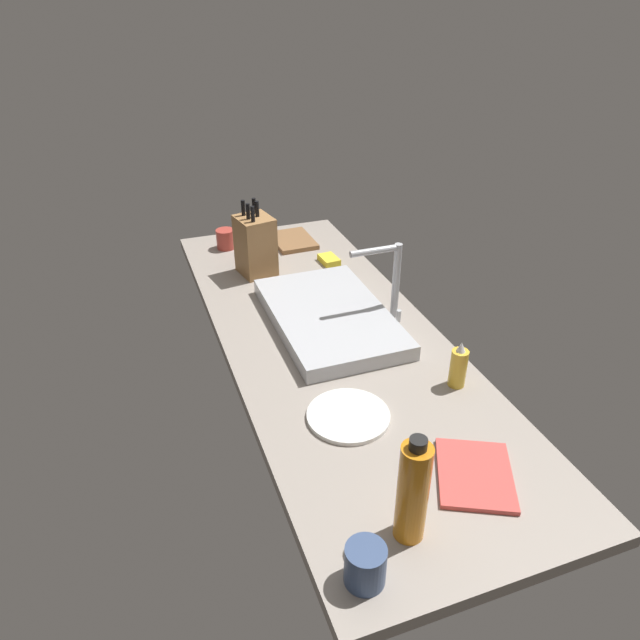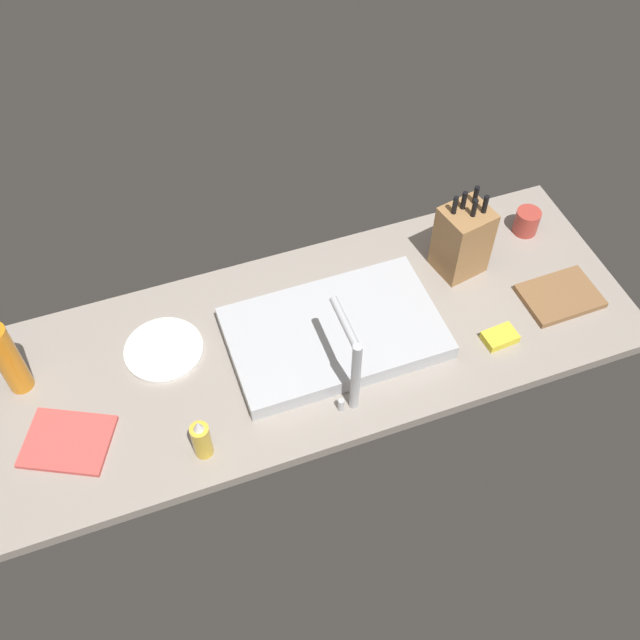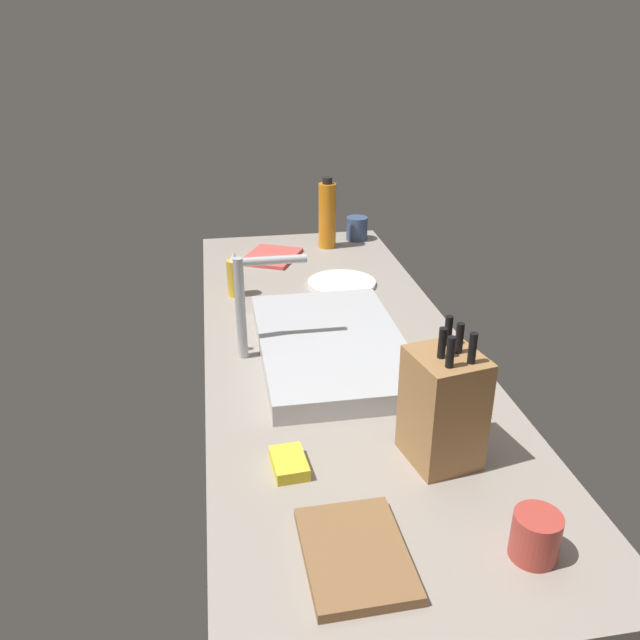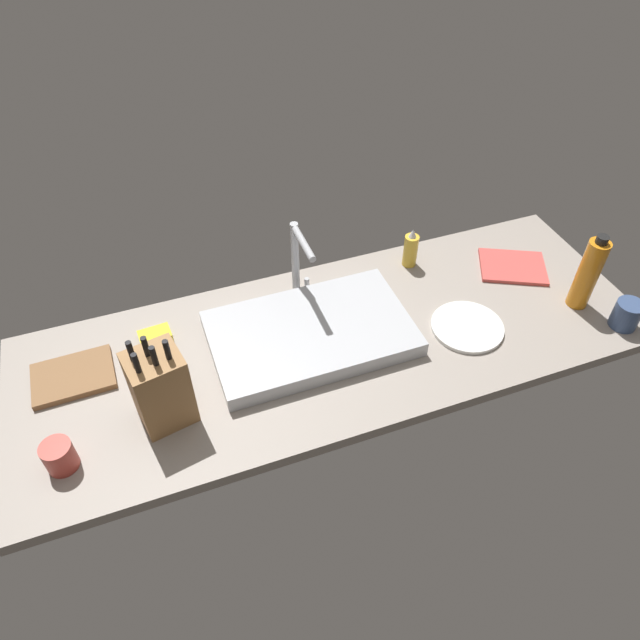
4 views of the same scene
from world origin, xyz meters
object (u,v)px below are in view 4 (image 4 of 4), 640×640
object	(u,v)px
soap_bottle	(411,249)
water_bottle	(588,273)
coffee_mug	(627,315)
dish_towel	(513,267)
ceramic_cup	(59,456)
dish_sponge	(155,336)
sink_basin	(311,333)
faucet	(298,256)
dinner_plate	(467,327)
cutting_board	(73,376)
knife_block	(160,388)

from	to	relation	value
soap_bottle	water_bottle	xyz separation A→B (cm)	(39.50, -34.75, 5.85)
soap_bottle	coffee_mug	distance (cm)	66.00
dish_towel	ceramic_cup	distance (cm)	143.48
dish_sponge	sink_basin	bearing A→B (deg)	-20.46
water_bottle	sink_basin	bearing A→B (deg)	170.47
soap_bottle	coffee_mug	size ratio (longest dim) A/B	1.62
water_bottle	coffee_mug	world-z (taller)	water_bottle
faucet	soap_bottle	distance (cm)	39.94
water_bottle	ceramic_cup	distance (cm)	150.09
faucet	water_bottle	distance (cm)	84.82
sink_basin	ceramic_cup	xyz separation A→B (cm)	(-68.67, -18.50, 1.44)
dinner_plate	dish_towel	world-z (taller)	same
dinner_plate	ceramic_cup	size ratio (longest dim) A/B	2.73
faucet	water_bottle	size ratio (longest dim) A/B	1.01
dish_towel	dinner_plate	bearing A→B (deg)	-145.86
coffee_mug	dish_sponge	distance (cm)	136.07
water_bottle	cutting_board	bearing A→B (deg)	171.42
faucet	dish_sponge	world-z (taller)	faucet
faucet	dish_towel	world-z (taller)	faucet
faucet	water_bottle	xyz separation A→B (cm)	(78.21, -32.60, -3.73)
dinner_plate	dish_towel	bearing A→B (deg)	34.14
dinner_plate	dish_sponge	size ratio (longest dim) A/B	2.35
cutting_board	ceramic_cup	xyz separation A→B (cm)	(-3.87, -26.90, 2.98)
faucet	dinner_plate	world-z (taller)	faucet
knife_block	ceramic_cup	xyz separation A→B (cm)	(-25.69, -6.02, -7.16)
cutting_board	ceramic_cup	bearing A→B (deg)	-98.20
dish_towel	coffee_mug	world-z (taller)	coffee_mug
ceramic_cup	soap_bottle	bearing A→B (deg)	19.76
dinner_plate	dish_sponge	xyz separation A→B (cm)	(-86.10, 27.17, 0.60)
ceramic_cup	dish_sponge	xyz separation A→B (cm)	(26.90, 34.09, -2.68)
cutting_board	water_bottle	world-z (taller)	water_bottle
soap_bottle	dinner_plate	bearing A→B (deg)	-85.28
soap_bottle	knife_block	bearing A→B (deg)	-158.34
faucet	dinner_plate	bearing A→B (deg)	-36.43
sink_basin	dish_sponge	distance (cm)	44.60
sink_basin	coffee_mug	bearing A→B (deg)	-16.55
water_bottle	dish_sponge	distance (cm)	126.77
sink_basin	cutting_board	bearing A→B (deg)	172.61
sink_basin	water_bottle	distance (cm)	82.80
water_bottle	dish_towel	xyz separation A→B (cm)	(-8.72, 21.08, -11.22)
coffee_mug	ceramic_cup	size ratio (longest dim) A/B	1.09
knife_block	sink_basin	bearing A→B (deg)	4.89
coffee_mug	dish_sponge	world-z (taller)	coffee_mug
dish_sponge	dish_towel	bearing A→B (deg)	-4.07
sink_basin	soap_bottle	bearing A→B (deg)	26.91
coffee_mug	dinner_plate	bearing A→B (deg)	161.55
sink_basin	dinner_plate	distance (cm)	45.86
faucet	soap_bottle	world-z (taller)	faucet
knife_block	ceramic_cup	distance (cm)	27.34
soap_bottle	faucet	bearing A→B (deg)	-176.82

